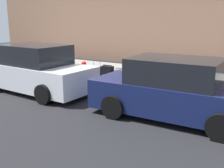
# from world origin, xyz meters

# --- Properties ---
(ground_plane) EXTENTS (40.00, 40.00, 0.00)m
(ground_plane) POSITION_xyz_m (0.00, 0.00, 0.00)
(ground_plane) COLOR black
(sidewalk_curb) EXTENTS (18.00, 5.00, 0.14)m
(sidewalk_curb) POSITION_xyz_m (0.00, -2.50, 0.07)
(sidewalk_curb) COLOR gray
(sidewalk_curb) RESTS_ON ground_plane
(suitcase_olive_0) EXTENTS (0.47, 0.19, 0.80)m
(suitcase_olive_0) POSITION_xyz_m (-3.52, -0.67, 0.51)
(suitcase_olive_0) COLOR #59601E
(suitcase_olive_0) RESTS_ON sidewalk_curb
(suitcase_red_1) EXTENTS (0.49, 0.25, 0.98)m
(suitcase_red_1) POSITION_xyz_m (-2.96, -0.62, 0.48)
(suitcase_red_1) COLOR red
(suitcase_red_1) RESTS_ON sidewalk_curb
(suitcase_maroon_2) EXTENTS (0.41, 0.23, 0.86)m
(suitcase_maroon_2) POSITION_xyz_m (-2.44, -0.74, 0.41)
(suitcase_maroon_2) COLOR maroon
(suitcase_maroon_2) RESTS_ON sidewalk_curb
(suitcase_teal_3) EXTENTS (0.35, 0.26, 0.94)m
(suitcase_teal_3) POSITION_xyz_m (-1.98, -0.70, 0.48)
(suitcase_teal_3) COLOR #0F606B
(suitcase_teal_3) RESTS_ON sidewalk_curb
(suitcase_silver_4) EXTENTS (0.50, 0.21, 0.63)m
(suitcase_silver_4) POSITION_xyz_m (-1.48, -0.74, 0.43)
(suitcase_silver_4) COLOR #9EA0A8
(suitcase_silver_4) RESTS_ON sidewalk_curb
(suitcase_black_5) EXTENTS (0.48, 0.28, 0.72)m
(suitcase_black_5) POSITION_xyz_m (-0.91, -0.66, 0.47)
(suitcase_black_5) COLOR black
(suitcase_black_5) RESTS_ON sidewalk_curb
(suitcase_navy_6) EXTENTS (0.37, 0.21, 0.85)m
(suitcase_navy_6) POSITION_xyz_m (-0.40, -0.67, 0.43)
(suitcase_navy_6) COLOR navy
(suitcase_navy_6) RESTS_ON sidewalk_curb
(fire_hydrant) EXTENTS (0.39, 0.21, 0.76)m
(fire_hydrant) POSITION_xyz_m (0.27, -0.69, 0.54)
(fire_hydrant) COLOR red
(fire_hydrant) RESTS_ON sidewalk_curb
(bollard_post) EXTENTS (0.13, 0.13, 0.90)m
(bollard_post) POSITION_xyz_m (0.91, -0.54, 0.59)
(bollard_post) COLOR #333338
(bollard_post) RESTS_ON sidewalk_curb
(parking_meter) EXTENTS (0.12, 0.09, 1.27)m
(parking_meter) POSITION_xyz_m (-4.58, -0.94, 0.97)
(parking_meter) COLOR slate
(parking_meter) RESTS_ON sidewalk_curb
(parked_car_navy_0) EXTENTS (4.40, 2.08, 1.62)m
(parked_car_navy_0) POSITION_xyz_m (-4.31, 1.41, 0.76)
(parked_car_navy_0) COLOR #141E4C
(parked_car_navy_0) RESTS_ON ground_plane
(parked_car_white_1) EXTENTS (4.57, 2.22, 1.72)m
(parked_car_white_1) POSITION_xyz_m (0.88, 1.41, 0.80)
(parked_car_white_1) COLOR silver
(parked_car_white_1) RESTS_ON ground_plane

